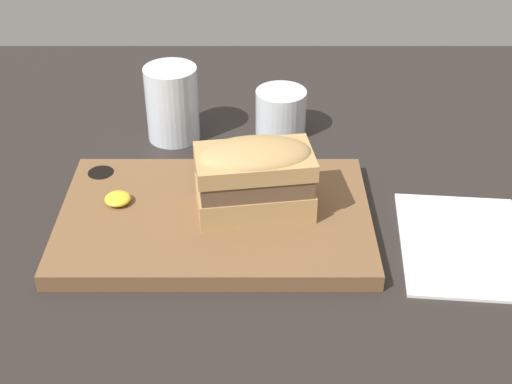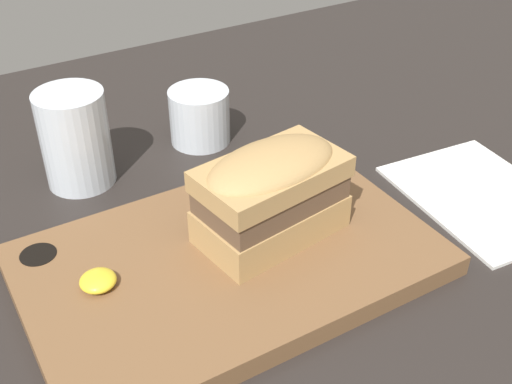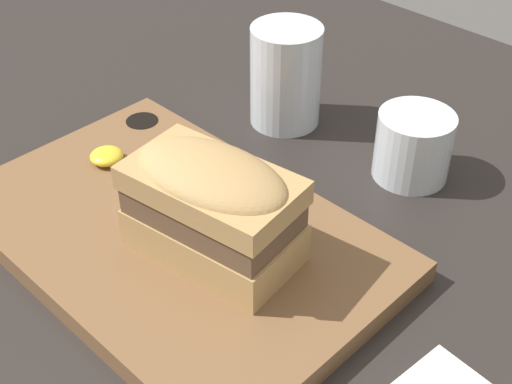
{
  "view_description": "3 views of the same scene",
  "coord_description": "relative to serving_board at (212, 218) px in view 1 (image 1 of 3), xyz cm",
  "views": [
    {
      "loc": [
        -0.9,
        -67.01,
        55.31
      ],
      "look_at": [
        -0.57,
        2.62,
        7.99
      ],
      "focal_mm": 50.0,
      "sensor_mm": 36.0,
      "label": 1
    },
    {
      "loc": [
        -27.63,
        -37.22,
        43.37
      ],
      "look_at": [
        -1.91,
        5.89,
        8.5
      ],
      "focal_mm": 45.0,
      "sensor_mm": 36.0,
      "label": 2
    },
    {
      "loc": [
        32.4,
        -24.72,
        44.91
      ],
      "look_at": [
        1.76,
        6.51,
        10.81
      ],
      "focal_mm": 50.0,
      "sensor_mm": 36.0,
      "label": 3
    }
  ],
  "objects": [
    {
      "name": "sandwich",
      "position": [
        4.96,
        0.33,
        6.14
      ],
      "size": [
        14.89,
        9.83,
        9.44
      ],
      "rotation": [
        0.0,
        0.0,
        0.14
      ],
      "color": "tan",
      "rests_on": "serving_board"
    },
    {
      "name": "dining_table",
      "position": [
        6.05,
        -4.11,
        -2.07
      ],
      "size": [
        183.5,
        122.25,
        2.0
      ],
      "color": "#282321",
      "rests_on": "ground"
    },
    {
      "name": "mustard_dollop",
      "position": [
        -12.08,
        1.74,
        1.72
      ],
      "size": [
        3.27,
        3.27,
        1.31
      ],
      "color": "yellow",
      "rests_on": "serving_board"
    },
    {
      "name": "wine_glass",
      "position": [
        8.85,
        23.45,
        2.07
      ],
      "size": [
        7.56,
        7.56,
        6.89
      ],
      "color": "silver",
      "rests_on": "dining_table"
    },
    {
      "name": "napkin",
      "position": [
        30.05,
        -3.67,
        -0.87
      ],
      "size": [
        16.74,
        21.0,
        0.4
      ],
      "rotation": [
        0.0,
        0.0,
        -0.09
      ],
      "color": "white",
      "rests_on": "dining_table"
    },
    {
      "name": "serving_board",
      "position": [
        0.0,
        0.0,
        0.0
      ],
      "size": [
        38.19,
        24.59,
        2.19
      ],
      "color": "brown",
      "rests_on": "dining_table"
    },
    {
      "name": "water_glass",
      "position": [
        -7.12,
        22.18,
        3.76
      ],
      "size": [
        7.72,
        7.72,
        11.15
      ],
      "color": "silver",
      "rests_on": "dining_table"
    }
  ]
}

